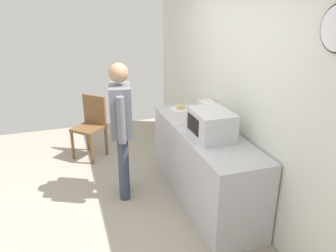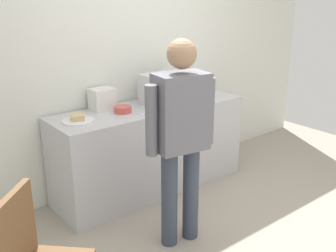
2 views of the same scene
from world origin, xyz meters
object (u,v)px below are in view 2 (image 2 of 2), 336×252
(salad_bowl, at_px, (123,109))
(toaster, at_px, (102,99))
(fork_utensil, at_px, (195,95))
(spoon_utensil, at_px, (144,115))
(microwave, at_px, (169,89))
(sandwich_plate, at_px, (78,120))
(person_standing, at_px, (181,130))

(salad_bowl, xyz_separation_m, toaster, (-0.08, 0.23, 0.07))
(fork_utensil, relative_size, spoon_utensil, 1.00)
(microwave, distance_m, sandwich_plate, 1.01)
(microwave, relative_size, fork_utensil, 2.94)
(microwave, relative_size, spoon_utensil, 2.94)
(sandwich_plate, xyz_separation_m, person_standing, (0.42, -0.89, 0.05))
(sandwich_plate, bearing_deg, person_standing, -64.63)
(sandwich_plate, relative_size, person_standing, 0.17)
(toaster, relative_size, fork_utensil, 1.29)
(microwave, height_order, toaster, microwave)
(person_standing, bearing_deg, salad_bowl, 87.60)
(salad_bowl, xyz_separation_m, spoon_utensil, (0.10, -0.20, -0.03))
(fork_utensil, height_order, spoon_utensil, same)
(toaster, xyz_separation_m, fork_utensil, (1.07, -0.16, -0.10))
(sandwich_plate, distance_m, salad_bowl, 0.46)
(spoon_utensil, bearing_deg, fork_utensil, 17.23)
(toaster, distance_m, person_standing, 1.11)
(microwave, relative_size, toaster, 2.27)
(microwave, distance_m, spoon_utensil, 0.51)
(salad_bowl, bearing_deg, spoon_utensil, -64.23)
(sandwich_plate, relative_size, toaster, 1.24)
(sandwich_plate, height_order, fork_utensil, sandwich_plate)
(salad_bowl, relative_size, person_standing, 0.10)
(sandwich_plate, distance_m, toaster, 0.44)
(sandwich_plate, relative_size, fork_utensil, 1.60)
(toaster, relative_size, spoon_utensil, 1.29)
(spoon_utensil, bearing_deg, person_standing, -101.24)
(sandwich_plate, distance_m, spoon_utensil, 0.59)
(toaster, bearing_deg, spoon_utensil, -67.11)
(microwave, height_order, sandwich_plate, microwave)
(fork_utensil, height_order, person_standing, person_standing)
(microwave, bearing_deg, salad_bowl, 178.93)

